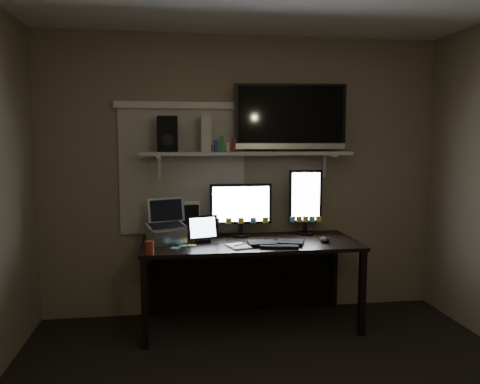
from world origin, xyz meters
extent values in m
plane|color=#776955|center=(0.00, 1.80, 1.25)|extent=(3.60, 0.00, 3.60)
cube|color=beige|center=(-0.55, 1.79, 1.30)|extent=(1.10, 0.02, 1.10)
cube|color=black|center=(0.00, 1.43, 0.71)|extent=(1.80, 0.75, 0.03)
cube|color=black|center=(0.00, 1.78, 0.35)|extent=(1.80, 0.02, 0.70)
cube|color=black|center=(-0.86, 1.09, 0.35)|extent=(0.05, 0.05, 0.70)
cube|color=black|center=(0.86, 1.09, 0.35)|extent=(0.05, 0.05, 0.70)
cube|color=black|center=(-0.86, 1.76, 0.35)|extent=(0.05, 0.05, 0.70)
cube|color=black|center=(0.86, 1.76, 0.35)|extent=(0.05, 0.05, 0.70)
cube|color=#ABABA6|center=(0.00, 1.62, 1.46)|extent=(1.80, 0.35, 0.03)
cube|color=black|center=(-0.05, 1.64, 0.97)|extent=(0.55, 0.06, 0.48)
cube|color=black|center=(0.54, 1.66, 1.03)|extent=(0.30, 0.08, 0.59)
cube|color=black|center=(0.19, 1.28, 0.74)|extent=(0.49, 0.26, 0.03)
ellipsoid|color=black|center=(0.61, 1.31, 0.75)|extent=(0.08, 0.12, 0.04)
cube|color=white|center=(-0.13, 1.24, 0.74)|extent=(0.20, 0.24, 0.01)
cube|color=black|center=(-0.40, 1.44, 0.84)|extent=(0.28, 0.17, 0.23)
cube|color=black|center=(-0.54, 1.73, 0.88)|extent=(0.25, 0.13, 0.30)
cube|color=#B6B7BB|center=(-0.69, 1.46, 0.91)|extent=(0.38, 0.35, 0.36)
cylinder|color=maroon|center=(-0.82, 1.10, 0.78)|extent=(0.09, 0.09, 0.10)
cube|color=black|center=(0.39, 1.65, 1.77)|extent=(0.99, 0.27, 0.58)
cube|color=beige|center=(-0.35, 1.65, 1.63)|extent=(0.09, 0.25, 0.30)
cube|color=black|center=(-0.68, 1.61, 1.63)|extent=(0.17, 0.21, 0.30)
camera|label=1|loc=(-0.63, -2.38, 1.58)|focal=35.00mm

